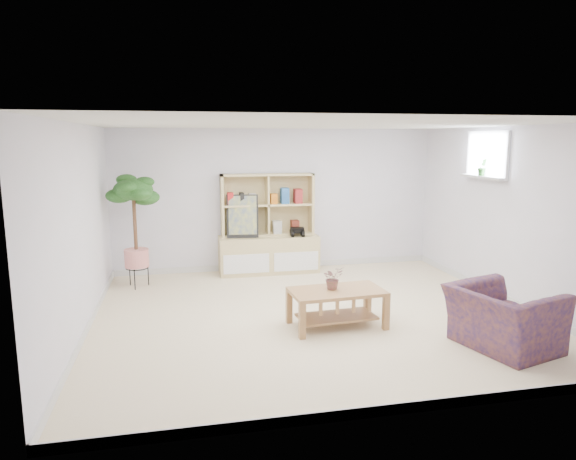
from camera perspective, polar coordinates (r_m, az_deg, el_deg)
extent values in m
cube|color=beige|center=(6.68, 2.88, -9.37)|extent=(5.50, 5.00, 0.01)
cube|color=silver|center=(6.31, 3.07, 11.67)|extent=(5.50, 5.00, 0.01)
cube|color=silver|center=(8.80, -1.25, 3.37)|extent=(5.50, 0.01, 2.40)
cube|color=silver|center=(4.07, 12.13, -4.65)|extent=(5.50, 0.01, 2.40)
cube|color=silver|center=(6.27, -22.10, -0.05)|extent=(0.01, 5.00, 2.40)
cube|color=silver|center=(7.57, 23.52, 1.46)|extent=(0.01, 5.00, 2.40)
cube|color=silver|center=(7.97, 20.79, 5.51)|extent=(0.14, 1.00, 0.04)
imported|color=#2F722A|center=(6.17, 4.99, -5.32)|extent=(0.30, 0.28, 0.27)
imported|color=#151351|center=(6.01, 22.85, -8.63)|extent=(1.13, 1.22, 0.75)
imported|color=#164813|center=(7.97, 20.80, 6.55)|extent=(0.16, 0.14, 0.25)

